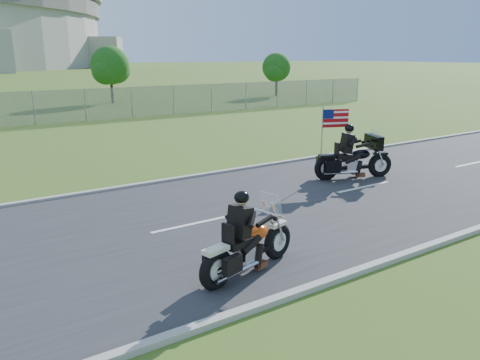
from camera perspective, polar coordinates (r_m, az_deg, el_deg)
ground at (r=12.56m, az=2.37°, el=-3.80°), size 420.00×420.00×0.00m
road at (r=12.55m, az=2.37°, el=-3.72°), size 120.00×8.00×0.04m
curb_north at (r=15.87m, az=-6.14°, el=0.36°), size 120.00×0.18×0.12m
curb_south at (r=9.78m, az=16.50°, el=-9.83°), size 120.00×0.18×0.12m
tree_fence_near at (r=41.77m, az=-15.49°, el=13.09°), size 3.52×3.28×4.75m
tree_fence_far at (r=47.55m, az=4.48°, el=13.36°), size 3.08×2.87×4.20m
motorcycle_lead at (r=8.91m, az=0.91°, el=-8.26°), size 2.49×1.03×1.70m
motorcycle_follow at (r=16.05m, az=13.66°, el=2.32°), size 2.67×1.38×2.32m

